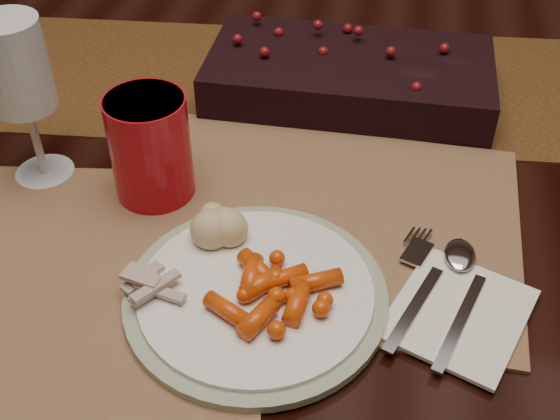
% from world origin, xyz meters
% --- Properties ---
extents(dining_table, '(1.80, 1.00, 0.75)m').
position_xyz_m(dining_table, '(0.00, 0.00, 0.38)').
color(dining_table, black).
rests_on(dining_table, floor).
extents(table_runner, '(1.64, 0.48, 0.00)m').
position_xyz_m(table_runner, '(-0.04, 0.10, 0.75)').
color(table_runner, '#3F1D04').
rests_on(table_runner, dining_table).
extents(centerpiece, '(0.39, 0.20, 0.08)m').
position_xyz_m(centerpiece, '(0.04, 0.08, 0.79)').
color(centerpiece, black).
rests_on(centerpiece, table_runner).
extents(placemat_main, '(0.47, 0.35, 0.00)m').
position_xyz_m(placemat_main, '(0.03, -0.19, 0.75)').
color(placemat_main, brown).
rests_on(placemat_main, dining_table).
extents(placemat_second, '(0.54, 0.43, 0.00)m').
position_xyz_m(placemat_second, '(-0.24, -0.33, 0.75)').
color(placemat_second, brown).
rests_on(placemat_second, dining_table).
extents(dinner_plate, '(0.29, 0.29, 0.01)m').
position_xyz_m(dinner_plate, '(-0.01, -0.33, 0.76)').
color(dinner_plate, white).
rests_on(dinner_plate, placemat_main).
extents(baby_carrots, '(0.12, 0.10, 0.02)m').
position_xyz_m(baby_carrots, '(0.00, -0.34, 0.78)').
color(baby_carrots, '#CC410A').
rests_on(baby_carrots, dinner_plate).
extents(mashed_potatoes, '(0.08, 0.08, 0.04)m').
position_xyz_m(mashed_potatoes, '(-0.06, -0.26, 0.79)').
color(mashed_potatoes, '#F3D98A').
rests_on(mashed_potatoes, dinner_plate).
extents(turkey_shreds, '(0.09, 0.08, 0.02)m').
position_xyz_m(turkey_shreds, '(-0.11, -0.34, 0.78)').
color(turkey_shreds, beige).
rests_on(turkey_shreds, dinner_plate).
extents(napkin, '(0.16, 0.17, 0.00)m').
position_xyz_m(napkin, '(0.19, -0.31, 0.76)').
color(napkin, white).
rests_on(napkin, placemat_main).
extents(fork, '(0.08, 0.16, 0.00)m').
position_xyz_m(fork, '(0.15, -0.30, 0.76)').
color(fork, silver).
rests_on(fork, napkin).
extents(spoon, '(0.08, 0.17, 0.00)m').
position_xyz_m(spoon, '(0.19, -0.30, 0.76)').
color(spoon, '#AFAFB9').
rests_on(spoon, napkin).
extents(red_cup, '(0.11, 0.11, 0.13)m').
position_xyz_m(red_cup, '(-0.16, -0.18, 0.82)').
color(red_cup, '#B30B17').
rests_on(red_cup, placemat_main).
extents(wine_glass, '(0.08, 0.08, 0.20)m').
position_xyz_m(wine_glass, '(-0.30, -0.17, 0.85)').
color(wine_glass, silver).
rests_on(wine_glass, dining_table).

